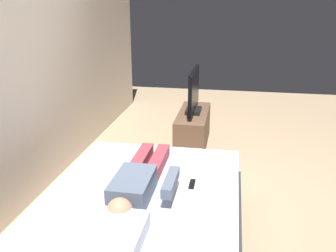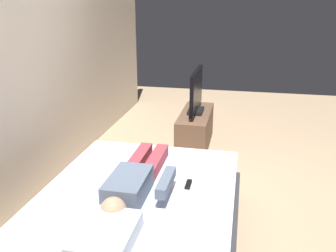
{
  "view_description": "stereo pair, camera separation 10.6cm",
  "coord_description": "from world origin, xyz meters",
  "px_view_note": "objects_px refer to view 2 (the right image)",
  "views": [
    {
      "loc": [
        -3.2,
        -0.28,
        1.97
      ],
      "look_at": [
        0.39,
        0.37,
        0.69
      ],
      "focal_mm": 38.59,
      "sensor_mm": 36.0,
      "label": 1
    },
    {
      "loc": [
        -3.18,
        -0.39,
        1.97
      ],
      "look_at": [
        0.39,
        0.37,
        0.69
      ],
      "focal_mm": 38.59,
      "sensor_mm": 36.0,
      "label": 2
    }
  ],
  "objects_px": {
    "tv_stand": "(195,130)",
    "person": "(135,180)",
    "bed": "(139,221)",
    "pillow": "(106,236)",
    "tv": "(196,92)",
    "remote": "(188,184)"
  },
  "relations": [
    {
      "from": "person",
      "to": "tv_stand",
      "type": "bearing_deg",
      "value": -4.29
    },
    {
      "from": "pillow",
      "to": "tv_stand",
      "type": "distance_m",
      "value": 3.01
    },
    {
      "from": "bed",
      "to": "pillow",
      "type": "distance_m",
      "value": 0.75
    },
    {
      "from": "bed",
      "to": "person",
      "type": "distance_m",
      "value": 0.36
    },
    {
      "from": "person",
      "to": "tv",
      "type": "bearing_deg",
      "value": -4.29
    },
    {
      "from": "bed",
      "to": "tv_stand",
      "type": "xyz_separation_m",
      "value": [
        2.32,
        -0.15,
        -0.01
      ]
    },
    {
      "from": "bed",
      "to": "pillow",
      "type": "relative_size",
      "value": 4.13
    },
    {
      "from": "tv_stand",
      "to": "tv",
      "type": "xyz_separation_m",
      "value": [
        0.0,
        -0.0,
        0.53
      ]
    },
    {
      "from": "person",
      "to": "tv",
      "type": "xyz_separation_m",
      "value": [
        2.29,
        -0.17,
        0.16
      ]
    },
    {
      "from": "pillow",
      "to": "remote",
      "type": "relative_size",
      "value": 3.2
    },
    {
      "from": "person",
      "to": "tv_stand",
      "type": "relative_size",
      "value": 1.15
    },
    {
      "from": "pillow",
      "to": "tv_stand",
      "type": "height_order",
      "value": "pillow"
    },
    {
      "from": "person",
      "to": "tv",
      "type": "height_order",
      "value": "tv"
    },
    {
      "from": "remote",
      "to": "tv",
      "type": "distance_m",
      "value": 2.16
    },
    {
      "from": "bed",
      "to": "tv_stand",
      "type": "relative_size",
      "value": 1.8
    },
    {
      "from": "tv_stand",
      "to": "person",
      "type": "bearing_deg",
      "value": 175.71
    },
    {
      "from": "bed",
      "to": "person",
      "type": "relative_size",
      "value": 1.57
    },
    {
      "from": "tv",
      "to": "tv_stand",
      "type": "bearing_deg",
      "value": 90.0
    },
    {
      "from": "pillow",
      "to": "tv",
      "type": "relative_size",
      "value": 0.55
    },
    {
      "from": "pillow",
      "to": "tv_stand",
      "type": "bearing_deg",
      "value": -2.78
    },
    {
      "from": "tv",
      "to": "bed",
      "type": "bearing_deg",
      "value": 176.41
    },
    {
      "from": "pillow",
      "to": "remote",
      "type": "xyz_separation_m",
      "value": [
        0.85,
        -0.38,
        -0.05
      ]
    }
  ]
}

